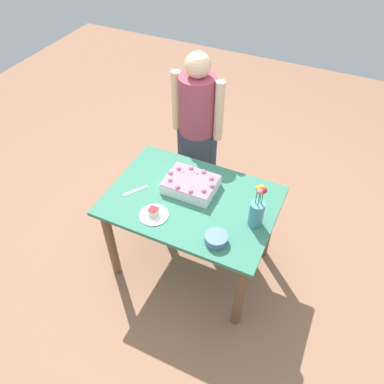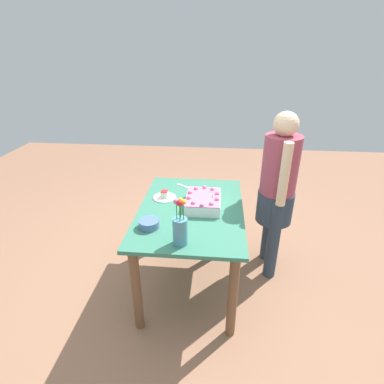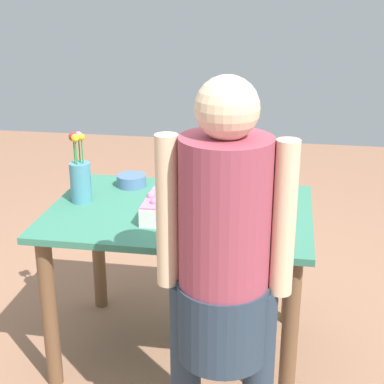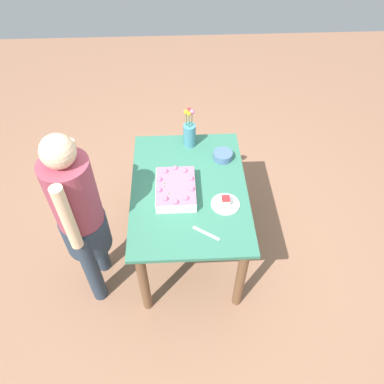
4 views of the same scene
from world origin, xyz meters
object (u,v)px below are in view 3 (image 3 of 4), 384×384
Objects in this scene: person_standing at (224,268)px; fruit_bowl at (131,180)px; cake_knife at (270,207)px; sheet_cake at (187,208)px; serving_plate_with_slice at (223,190)px; flower_vase at (80,177)px.

fruit_bowl is at bearing 30.48° from person_standing.
fruit_bowl reaches higher than cake_knife.
fruit_bowl is 1.15m from person_standing.
sheet_cake is 0.67m from person_standing.
cake_knife is at bearing -14.25° from fruit_bowl.
person_standing is at bearing -83.21° from serving_plate_with_slice.
fruit_bowl is at bearing 176.44° from serving_plate_with_slice.
cake_knife is at bearing -32.21° from serving_plate_with_slice.
serving_plate_with_slice is 0.13× the size of person_standing.
serving_plate_with_slice is 0.69m from flower_vase.
fruit_bowl is (-0.35, 0.37, -0.02)m from sheet_cake.
sheet_cake is 0.41m from cake_knife.
flower_vase is at bearing 128.39° from cake_knife.
flower_vase is 0.32m from fruit_bowl.
serving_plate_with_slice is 0.97m from person_standing.
cake_knife is 0.58× the size of flower_vase.
sheet_cake is 0.51m from fruit_bowl.
flower_vase is 1.06m from person_standing.
person_standing is (0.23, -0.62, 0.05)m from sheet_cake.
serving_plate_with_slice is 0.59× the size of flower_vase.
serving_plate_with_slice is 0.28m from cake_knife.
sheet_cake is at bearing 20.55° from person_standing.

